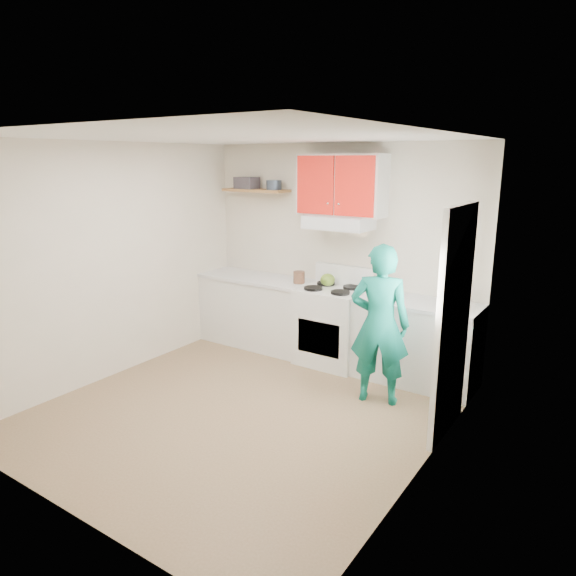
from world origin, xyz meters
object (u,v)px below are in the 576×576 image
Objects in this scene: tin at (274,185)px; person at (380,325)px; crock at (299,278)px; stove at (332,326)px; kettle at (328,280)px.

person is at bearing -23.50° from tin.
crock is at bearing -15.93° from tin.
kettle reaches higher than stove.
tin is at bearing 170.67° from stove.
stove is 1.90m from tin.
kettle is 1.04× the size of crock.
kettle reaches higher than crock.
crock is (-0.36, -0.08, -0.01)m from kettle.
tin is 1.38m from kettle.
kettle is at bearing 12.38° from crock.
person is at bearing -32.99° from kettle.
kettle is (-0.13, 0.10, 0.54)m from stove.
crock reaches higher than stove.
tin is 0.12× the size of person.
stove is 0.72m from crock.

